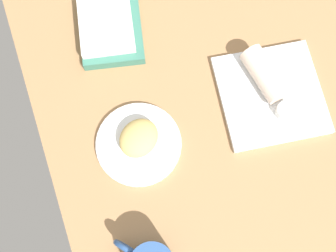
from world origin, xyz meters
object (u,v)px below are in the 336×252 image
object	(u,v)px
square_plate	(271,95)
book_stack	(109,25)
round_plate	(139,144)
scone_pastry	(139,138)
sauce_cup	(285,111)
breakfast_wrap	(265,74)

from	to	relation	value
square_plate	book_stack	size ratio (longest dim) A/B	1.05
round_plate	square_plate	world-z (taller)	square_plate
round_plate	book_stack	size ratio (longest dim) A/B	0.87
book_stack	square_plate	bearing A→B (deg)	46.30
scone_pastry	book_stack	xyz separation A→B (cm)	(-30.74, 2.19, -1.20)
scone_pastry	book_stack	world-z (taller)	scone_pastry
scone_pastry	book_stack	bearing A→B (deg)	175.93
scone_pastry	sauce_cup	world-z (taller)	scone_pastry
scone_pastry	book_stack	distance (cm)	30.84
square_plate	book_stack	bearing A→B (deg)	-133.70
round_plate	sauce_cup	size ratio (longest dim) A/B	4.60
round_plate	square_plate	xyz separation A→B (cm)	(-1.00, 34.43, 0.10)
sauce_cup	breakfast_wrap	xyz separation A→B (cm)	(-9.84, -1.42, 1.43)
square_plate	sauce_cup	bearing A→B (deg)	8.20
sauce_cup	book_stack	size ratio (longest dim) A/B	0.19
square_plate	sauce_cup	world-z (taller)	sauce_cup
round_plate	scone_pastry	size ratio (longest dim) A/B	2.07
sauce_cup	round_plate	bearing A→B (deg)	-97.23
square_plate	breakfast_wrap	bearing A→B (deg)	-171.80
square_plate	breakfast_wrap	xyz separation A→B (cm)	(-4.37, -0.63, 3.65)
scone_pastry	square_plate	bearing A→B (deg)	90.56
round_plate	breakfast_wrap	size ratio (longest dim) A/B	1.48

